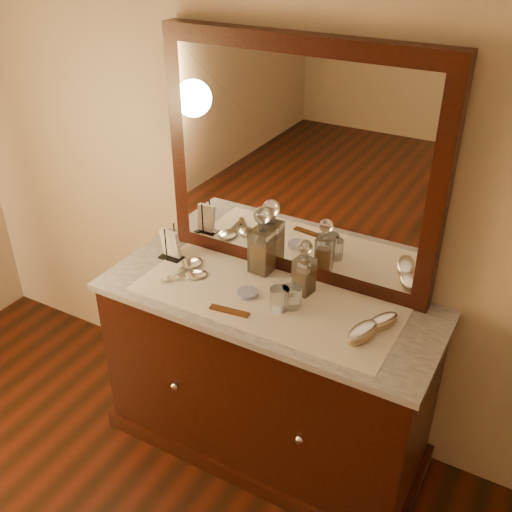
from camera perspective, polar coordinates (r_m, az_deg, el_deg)
name	(u,v)px	position (r m, az deg, el deg)	size (l,w,h in m)	color
dresser_cabinet	(267,377)	(2.73, 1.05, -11.60)	(1.40, 0.55, 0.82)	black
dresser_plinth	(266,435)	(2.99, 0.98, -16.85)	(1.46, 0.59, 0.08)	black
knob_left	(175,386)	(2.65, -7.82, -12.31)	(0.04, 0.04, 0.04)	silver
knob_right	(300,439)	(2.42, 4.22, -17.17)	(0.04, 0.04, 0.04)	silver
marble_top	(268,300)	(2.46, 1.15, -4.27)	(1.44, 0.59, 0.03)	silver
mirror_frame	(298,164)	(2.41, 4.08, 8.81)	(1.20, 0.08, 1.00)	black
mirror_glass	(294,167)	(2.38, 3.72, 8.54)	(1.06, 0.01, 0.86)	white
lace_runner	(266,299)	(2.44, 0.93, -4.18)	(1.10, 0.45, 0.00)	white
pin_dish	(248,293)	(2.46, -0.81, -3.57)	(0.09, 0.09, 0.02)	white
comb	(229,311)	(2.36, -2.57, -5.30)	(0.17, 0.03, 0.01)	brown
napkin_rack	(171,246)	(2.71, -8.21, 1.00)	(0.11, 0.07, 0.16)	black
decanter_left	(262,247)	(2.56, 0.61, 0.89)	(0.10, 0.10, 0.31)	#8B5714
decanter_right	(304,273)	(2.43, 4.64, -1.61)	(0.09, 0.09, 0.25)	#8B5714
brush_near	(362,332)	(2.26, 10.16, -7.23)	(0.11, 0.18, 0.05)	tan
brush_far	(383,321)	(2.33, 12.10, -6.16)	(0.12, 0.16, 0.04)	tan
hand_mirror_outer	(189,265)	(2.66, -6.49, -0.86)	(0.10, 0.23, 0.02)	silver
hand_mirror_inner	(192,275)	(2.58, -6.17, -1.84)	(0.18, 0.19, 0.02)	silver
tumblers	(286,298)	(2.36, 2.88, -4.03)	(0.12, 0.12, 0.09)	white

